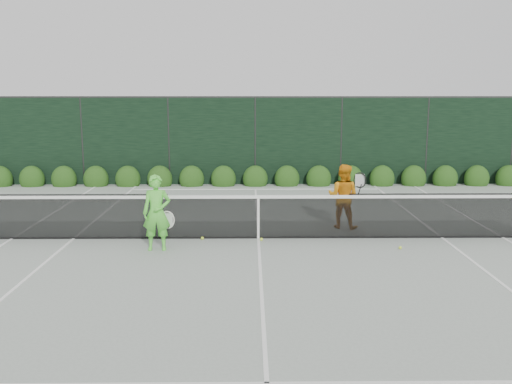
{
  "coord_description": "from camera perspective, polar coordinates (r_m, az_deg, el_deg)",
  "views": [
    {
      "loc": [
        -0.19,
        -12.33,
        3.26
      ],
      "look_at": [
        -0.05,
        0.3,
        1.0
      ],
      "focal_mm": 40.0,
      "sensor_mm": 36.0,
      "label": 1
    }
  ],
  "objects": [
    {
      "name": "tennis_net",
      "position": [
        12.63,
        0.13,
        -2.33
      ],
      "size": [
        12.9,
        0.1,
        1.07
      ],
      "color": "black",
      "rests_on": "ground"
    },
    {
      "name": "player_woman",
      "position": [
        11.87,
        -9.89,
        -2.06
      ],
      "size": [
        0.65,
        0.41,
        1.57
      ],
      "rotation": [
        0.0,
        0.0,
        0.06
      ],
      "color": "#5ADB40",
      "rests_on": "ground"
    },
    {
      "name": "hedge_row",
      "position": [
        19.71,
        -0.08,
        1.32
      ],
      "size": [
        31.66,
        0.65,
        0.94
      ],
      "color": "#173A10",
      "rests_on": "ground"
    },
    {
      "name": "ground",
      "position": [
        12.75,
        0.23,
        -4.66
      ],
      "size": [
        80.0,
        80.0,
        0.0
      ],
      "primitive_type": "plane",
      "color": "gray",
      "rests_on": "ground"
    },
    {
      "name": "windscreen_fence",
      "position": [
        9.78,
        0.48,
        -0.14
      ],
      "size": [
        32.0,
        21.07,
        3.06
      ],
      "color": "black",
      "rests_on": "ground"
    },
    {
      "name": "player_man",
      "position": [
        13.73,
        8.71,
        -0.42
      ],
      "size": [
        0.95,
        0.83,
        1.54
      ],
      "rotation": [
        0.0,
        0.0,
        2.73
      ],
      "color": "orange",
      "rests_on": "ground"
    },
    {
      "name": "court_lines",
      "position": [
        12.75,
        0.23,
        -4.64
      ],
      "size": [
        11.03,
        23.83,
        0.01
      ],
      "color": "white",
      "rests_on": "ground"
    },
    {
      "name": "tennis_balls",
      "position": [
        12.38,
        3.0,
        -4.97
      ],
      "size": [
        4.25,
        0.88,
        0.07
      ],
      "color": "#D9F636",
      "rests_on": "ground"
    }
  ]
}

